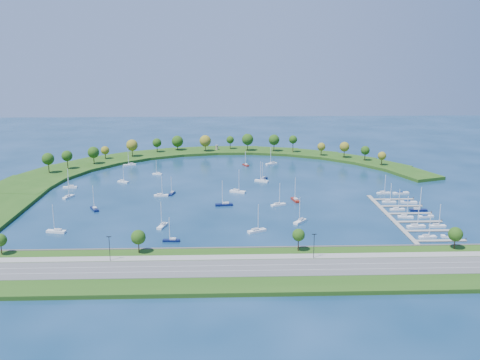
{
  "coord_description": "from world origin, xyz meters",
  "views": [
    {
      "loc": [
        -6.01,
        -310.9,
        82.36
      ],
      "look_at": [
        5.0,
        5.0,
        4.0
      ],
      "focal_mm": 39.83,
      "sensor_mm": 36.0,
      "label": 1
    }
  ],
  "objects_px": {
    "docked_boat_8": "(389,201)",
    "moored_boat_6": "(171,240)",
    "moored_boat_14": "(172,193)",
    "docked_boat_9": "(408,202)",
    "moored_boat_7": "(238,191)",
    "moored_boat_9": "(70,187)",
    "moored_boat_4": "(257,230)",
    "docked_boat_4": "(405,216)",
    "moored_boat_16": "(272,163)",
    "moored_boat_12": "(278,204)",
    "moored_boat_2": "(157,173)",
    "docked_boat_0": "(427,236)",
    "moored_boat_3": "(246,165)",
    "moored_boat_19": "(56,231)",
    "moored_boat_11": "(295,199)",
    "docked_boat_5": "(426,216)",
    "docked_boat_6": "(397,209)",
    "docked_boat_11": "(401,193)",
    "docked_boat_10": "(383,192)",
    "dock_system": "(405,218)",
    "moored_boat_5": "(161,195)",
    "moored_boat_1": "(130,164)",
    "docked_boat_2": "(416,226)",
    "docked_boat_3": "(437,225)",
    "moored_boat_17": "(95,208)",
    "moored_boat_13": "(300,221)",
    "moored_boat_8": "(263,178)",
    "docked_boat_7": "(418,209)",
    "moored_boat_20": "(123,181)",
    "harbor_tower": "(217,147)",
    "docked_boat_1": "(450,236)",
    "moored_boat_15": "(224,204)"
  },
  "relations": [
    {
      "from": "docked_boat_0",
      "to": "docked_boat_3",
      "type": "relative_size",
      "value": 1.03
    },
    {
      "from": "moored_boat_3",
      "to": "docked_boat_6",
      "type": "height_order",
      "value": "docked_boat_6"
    },
    {
      "from": "moored_boat_4",
      "to": "docked_boat_11",
      "type": "bearing_deg",
      "value": 7.23
    },
    {
      "from": "moored_boat_13",
      "to": "moored_boat_16",
      "type": "bearing_deg",
      "value": -139.79
    },
    {
      "from": "docked_boat_1",
      "to": "docked_boat_7",
      "type": "xyz_separation_m",
      "value": [
        0.02,
        39.7,
        0.34
      ]
    },
    {
      "from": "moored_boat_1",
      "to": "moored_boat_9",
      "type": "xyz_separation_m",
      "value": [
        -25.56,
        -62.91,
        -0.03
      ]
    },
    {
      "from": "moored_boat_7",
      "to": "moored_boat_14",
      "type": "distance_m",
      "value": 38.33
    },
    {
      "from": "moored_boat_2",
      "to": "docked_boat_0",
      "type": "relative_size",
      "value": 0.85
    },
    {
      "from": "docked_boat_10",
      "to": "moored_boat_17",
      "type": "bearing_deg",
      "value": -178.04
    },
    {
      "from": "moored_boat_9",
      "to": "docked_boat_0",
      "type": "bearing_deg",
      "value": 148.86
    },
    {
      "from": "moored_boat_12",
      "to": "harbor_tower",
      "type": "bearing_deg",
      "value": 76.05
    },
    {
      "from": "docked_boat_2",
      "to": "docked_boat_6",
      "type": "relative_size",
      "value": 1.14
    },
    {
      "from": "moored_boat_14",
      "to": "docked_boat_9",
      "type": "height_order",
      "value": "moored_boat_14"
    },
    {
      "from": "moored_boat_4",
      "to": "docked_boat_10",
      "type": "height_order",
      "value": "moored_boat_4"
    },
    {
      "from": "moored_boat_3",
      "to": "moored_boat_19",
      "type": "distance_m",
      "value": 168.77
    },
    {
      "from": "moored_boat_7",
      "to": "moored_boat_17",
      "type": "xyz_separation_m",
      "value": [
        -76.07,
        -32.18,
        -0.03
      ]
    },
    {
      "from": "docked_boat_5",
      "to": "docked_boat_9",
      "type": "bearing_deg",
      "value": 81.49
    },
    {
      "from": "moored_boat_14",
      "to": "moored_boat_5",
      "type": "bearing_deg",
      "value": -41.54
    },
    {
      "from": "moored_boat_4",
      "to": "docked_boat_4",
      "type": "relative_size",
      "value": 1.18
    },
    {
      "from": "moored_boat_1",
      "to": "moored_boat_4",
      "type": "bearing_deg",
      "value": 99.87
    },
    {
      "from": "docked_boat_8",
      "to": "moored_boat_6",
      "type": "bearing_deg",
      "value": -151.23
    },
    {
      "from": "moored_boat_5",
      "to": "docked_boat_4",
      "type": "relative_size",
      "value": 1.07
    },
    {
      "from": "moored_boat_11",
      "to": "docked_boat_5",
      "type": "xyz_separation_m",
      "value": [
        61.35,
        -31.48,
        -0.36
      ]
    },
    {
      "from": "moored_boat_6",
      "to": "docked_boat_6",
      "type": "bearing_deg",
      "value": -157.26
    },
    {
      "from": "moored_boat_6",
      "to": "docked_boat_9",
      "type": "relative_size",
      "value": 1.21
    },
    {
      "from": "moored_boat_19",
      "to": "docked_boat_11",
      "type": "bearing_deg",
      "value": -149.79
    },
    {
      "from": "moored_boat_11",
      "to": "moored_boat_20",
      "type": "bearing_deg",
      "value": 54.08
    },
    {
      "from": "moored_boat_8",
      "to": "docked_boat_10",
      "type": "distance_m",
      "value": 77.15
    },
    {
      "from": "moored_boat_1",
      "to": "moored_boat_15",
      "type": "bearing_deg",
      "value": 103.69
    },
    {
      "from": "moored_boat_7",
      "to": "moored_boat_16",
      "type": "distance_m",
      "value": 81.77
    },
    {
      "from": "docked_boat_10",
      "to": "moored_boat_8",
      "type": "bearing_deg",
      "value": 143.65
    },
    {
      "from": "moored_boat_16",
      "to": "docked_boat_5",
      "type": "relative_size",
      "value": 1.65
    },
    {
      "from": "moored_boat_7",
      "to": "moored_boat_9",
      "type": "xyz_separation_m",
      "value": [
        -101.3,
        13.76,
        -0.06
      ]
    },
    {
      "from": "moored_boat_7",
      "to": "docked_boat_6",
      "type": "xyz_separation_m",
      "value": [
        82.41,
        -38.27,
        -0.08
      ]
    },
    {
      "from": "moored_boat_9",
      "to": "moored_boat_6",
      "type": "bearing_deg",
      "value": 122.41
    },
    {
      "from": "docked_boat_11",
      "to": "docked_boat_10",
      "type": "bearing_deg",
      "value": 166.43
    },
    {
      "from": "moored_boat_5",
      "to": "docked_boat_7",
      "type": "distance_m",
      "value": 141.09
    },
    {
      "from": "docked_boat_2",
      "to": "docked_boat_3",
      "type": "distance_m",
      "value": 10.53
    },
    {
      "from": "moored_boat_5",
      "to": "moored_boat_1",
      "type": "bearing_deg",
      "value": 105.39
    },
    {
      "from": "dock_system",
      "to": "docked_boat_9",
      "type": "distance_m",
      "value": 28.38
    },
    {
      "from": "dock_system",
      "to": "moored_boat_14",
      "type": "relative_size",
      "value": 7.57
    },
    {
      "from": "moored_boat_13",
      "to": "docked_boat_0",
      "type": "xyz_separation_m",
      "value": [
        53.68,
        -23.66,
        -0.04
      ]
    },
    {
      "from": "moored_boat_3",
      "to": "docked_boat_0",
      "type": "bearing_deg",
      "value": 179.63
    },
    {
      "from": "moored_boat_11",
      "to": "moored_boat_14",
      "type": "distance_m",
      "value": 71.7
    },
    {
      "from": "moored_boat_11",
      "to": "moored_boat_8",
      "type": "bearing_deg",
      "value": 3.66
    },
    {
      "from": "moored_boat_12",
      "to": "moored_boat_11",
      "type": "bearing_deg",
      "value": 13.27
    },
    {
      "from": "dock_system",
      "to": "moored_boat_12",
      "type": "distance_m",
      "value": 65.61
    },
    {
      "from": "moored_boat_6",
      "to": "moored_boat_9",
      "type": "xyz_separation_m",
      "value": [
        -69.71,
        94.26,
        0.03
      ]
    },
    {
      "from": "dock_system",
      "to": "moored_boat_14",
      "type": "xyz_separation_m",
      "value": [
        -120.43,
        49.06,
        0.52
      ]
    },
    {
      "from": "moored_boat_12",
      "to": "moored_boat_9",
      "type": "bearing_deg",
      "value": 134.77
    }
  ]
}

